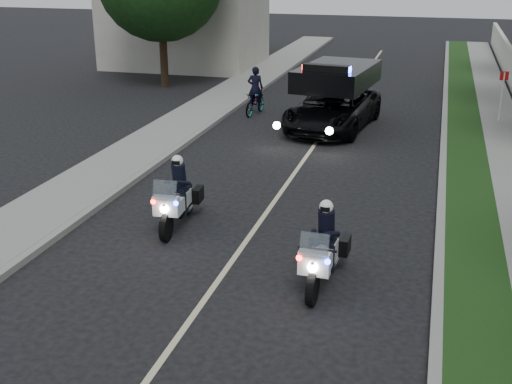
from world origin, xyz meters
TOP-DOWN VIEW (x-y plane):
  - ground at (0.00, 0.00)m, footprint 120.00×120.00m
  - curb_right at (4.10, 10.00)m, footprint 0.20×60.00m
  - grass_verge at (4.80, 10.00)m, footprint 1.20×60.00m
  - curb_left at (-4.10, 10.00)m, footprint 0.20×60.00m
  - sidewalk_left at (-5.20, 10.00)m, footprint 2.00×60.00m
  - building_far at (-10.00, 26.00)m, footprint 8.00×6.00m
  - lane_marking at (0.00, 10.00)m, footprint 0.12×50.00m
  - police_moto_left at (-1.76, 4.42)m, footprint 0.85×2.03m
  - police_moto_right at (1.95, 2.55)m, footprint 0.76×1.98m
  - police_suv at (0.20, 14.30)m, footprint 3.13×5.63m
  - bicycle at (-3.07, 15.64)m, footprint 0.81×1.77m
  - cyclist at (-3.07, 15.64)m, footprint 0.65×0.48m
  - sign_post at (6.00, 16.33)m, footprint 0.40×0.40m
  - tree_left_near at (-8.73, 19.93)m, footprint 7.67×7.67m
  - tree_left_far at (-9.17, 28.81)m, footprint 6.57×6.57m

SIDE VIEW (x-z plane):
  - ground at x=0.00m, z-range 0.00..0.00m
  - police_moto_left at x=-1.76m, z-range -0.84..0.84m
  - police_moto_right at x=1.95m, z-range -0.83..0.83m
  - police_suv at x=0.20m, z-range -1.30..1.30m
  - bicycle at x=-3.07m, z-range -0.45..0.45m
  - cyclist at x=-3.07m, z-range -0.84..0.84m
  - sign_post at x=6.00m, z-range -1.03..1.03m
  - tree_left_near at x=-8.73m, z-range -4.84..4.84m
  - tree_left_far at x=-9.17m, z-range -4.82..4.82m
  - lane_marking at x=0.00m, z-range 0.00..0.01m
  - curb_right at x=4.10m, z-range 0.00..0.15m
  - curb_left at x=-4.10m, z-range 0.00..0.15m
  - grass_verge at x=4.80m, z-range 0.00..0.16m
  - sidewalk_left at x=-5.20m, z-range 0.00..0.16m
  - building_far at x=-10.00m, z-range 0.00..7.00m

